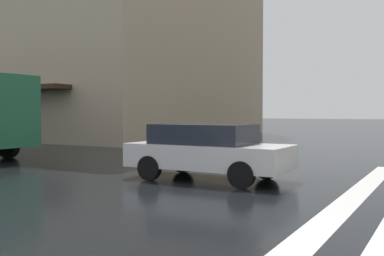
# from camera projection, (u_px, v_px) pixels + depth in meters

# --- Properties ---
(haussmann_block_mid) EXTENTS (19.85, 21.83, 20.52)m
(haussmann_block_mid) POSITION_uv_depth(u_px,v_px,m) (85.00, 4.00, 34.73)
(haussmann_block_mid) COLOR tan
(haussmann_block_mid) RESTS_ON ground_plane
(car_white) EXTENTS (1.85, 4.10, 1.41)m
(car_white) POSITION_uv_depth(u_px,v_px,m) (207.00, 150.00, 11.46)
(car_white) COLOR silver
(car_white) RESTS_ON ground_plane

